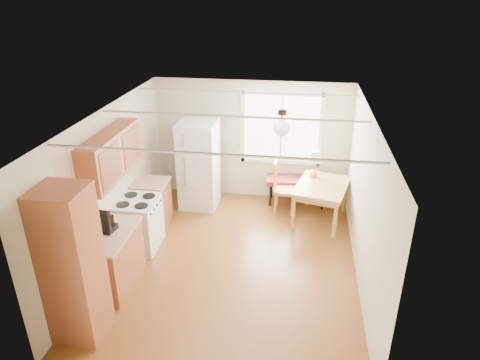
% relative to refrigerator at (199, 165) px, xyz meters
% --- Properties ---
extents(room_shell, '(4.60, 5.60, 2.62)m').
position_rel_refrigerator_xyz_m(room_shell, '(1.00, -1.89, 0.35)').
color(room_shell, '#562F11').
rests_on(room_shell, ground).
extents(kitchen_run, '(0.65, 3.40, 2.20)m').
position_rel_refrigerator_xyz_m(kitchen_run, '(-0.72, -2.53, -0.06)').
color(kitchen_run, brown).
rests_on(kitchen_run, ground).
extents(window_unit, '(1.64, 0.05, 1.51)m').
position_rel_refrigerator_xyz_m(window_unit, '(1.60, 0.58, 0.65)').
color(window_unit, white).
rests_on(window_unit, room_shell).
extents(pendant_light, '(0.26, 0.26, 0.40)m').
position_rel_refrigerator_xyz_m(pendant_light, '(1.70, -1.49, 1.34)').
color(pendant_light, '#302215').
rests_on(pendant_light, room_shell).
extents(refrigerator, '(0.75, 0.78, 1.79)m').
position_rel_refrigerator_xyz_m(refrigerator, '(0.00, 0.00, 0.00)').
color(refrigerator, silver).
rests_on(refrigerator, ground).
extents(bench, '(1.30, 0.58, 0.58)m').
position_rel_refrigerator_xyz_m(bench, '(1.98, 0.33, -0.38)').
color(bench, maroon).
rests_on(bench, ground).
extents(dining_table, '(1.17, 1.40, 0.76)m').
position_rel_refrigerator_xyz_m(dining_table, '(2.45, -0.29, -0.24)').
color(dining_table, '#AC8842').
rests_on(dining_table, ground).
extents(chair, '(0.49, 0.49, 1.12)m').
position_rel_refrigerator_xyz_m(chair, '(1.65, -0.07, -0.25)').
color(chair, '#AC8842').
rests_on(chair, ground).
extents(table_lamp, '(0.31, 0.31, 0.54)m').
position_rel_refrigerator_xyz_m(table_lamp, '(2.29, 0.06, 0.25)').
color(table_lamp, '#B5813A').
rests_on(table_lamp, dining_table).
extents(coffee_maker, '(0.23, 0.27, 0.38)m').
position_rel_refrigerator_xyz_m(coffee_maker, '(-0.72, -2.69, 0.14)').
color(coffee_maker, black).
rests_on(coffee_maker, kitchen_run).
extents(kettle, '(0.12, 0.12, 0.23)m').
position_rel_refrigerator_xyz_m(kettle, '(-0.73, -2.55, 0.10)').
color(kettle, red).
rests_on(kettle, kitchen_run).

